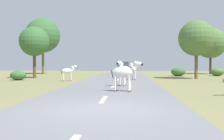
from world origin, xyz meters
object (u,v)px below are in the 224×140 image
(zebra_4, at_px, (124,73))
(car_0, at_px, (123,68))
(zebra_3, at_px, (132,69))
(tree_2, at_px, (211,43))
(tree_7, at_px, (196,38))
(zebra_1, at_px, (68,71))
(zebra_0, at_px, (124,71))
(tree_4, at_px, (43,36))
(tree_1, at_px, (34,42))
(bush_1, at_px, (18,75))
(bush_0, at_px, (217,72))
(bush_4, at_px, (178,72))

(zebra_4, distance_m, car_0, 23.02)
(zebra_3, bearing_deg, tree_2, 90.61)
(zebra_3, relative_size, tree_7, 0.27)
(zebra_1, distance_m, zebra_4, 9.63)
(zebra_0, relative_size, zebra_3, 1.06)
(tree_4, xyz_separation_m, tree_7, (19.18, -10.22, -1.59))
(zebra_0, xyz_separation_m, zebra_4, (0.08, -3.27, -0.04))
(zebra_0, height_order, tree_1, tree_1)
(tree_2, relative_size, bush_1, 4.72)
(tree_4, bearing_deg, tree_1, -75.05)
(zebra_3, height_order, tree_4, tree_4)
(tree_7, bearing_deg, bush_1, -169.28)
(tree_7, bearing_deg, bush_0, 56.10)
(car_0, bearing_deg, tree_4, 4.12)
(zebra_1, distance_m, tree_1, 6.80)
(tree_7, bearing_deg, zebra_0, -127.69)
(tree_1, distance_m, tree_7, 16.46)
(zebra_4, xyz_separation_m, bush_4, (6.17, 17.62, -0.49))
(zebra_1, height_order, bush_0, zebra_1)
(zebra_4, xyz_separation_m, car_0, (-0.64, 23.01, -0.16))
(tree_7, height_order, bush_0, tree_7)
(tree_1, bearing_deg, zebra_4, -52.07)
(bush_0, xyz_separation_m, bush_4, (-4.89, -0.88, 0.02))
(zebra_3, xyz_separation_m, tree_1, (-10.09, 2.95, 2.81))
(zebra_4, height_order, tree_4, tree_4)
(zebra_3, height_order, tree_2, tree_2)
(bush_4, bearing_deg, zebra_1, -139.97)
(zebra_4, height_order, tree_1, tree_1)
(bush_1, bearing_deg, zebra_0, -30.78)
(car_0, distance_m, tree_4, 12.61)
(car_0, relative_size, tree_1, 0.82)
(bush_0, bearing_deg, bush_1, -155.81)
(zebra_0, height_order, zebra_4, zebra_0)
(tree_1, bearing_deg, zebra_0, -43.53)
(zebra_3, xyz_separation_m, tree_2, (11.57, 14.92, 3.52))
(bush_0, bearing_deg, car_0, 158.88)
(tree_1, bearing_deg, tree_4, 104.95)
(tree_4, height_order, bush_0, tree_4)
(bush_4, bearing_deg, tree_2, 48.42)
(zebra_0, xyz_separation_m, car_0, (-0.56, 19.75, -0.20))
(zebra_1, bearing_deg, tree_4, -169.31)
(tree_1, bearing_deg, car_0, 50.16)
(car_0, bearing_deg, tree_7, 126.49)
(zebra_3, distance_m, tree_4, 18.92)
(zebra_4, height_order, tree_2, tree_2)
(zebra_0, bearing_deg, tree_1, -18.61)
(zebra_1, relative_size, bush_0, 0.87)
(bush_1, bearing_deg, tree_7, 10.72)
(tree_4, bearing_deg, tree_2, 4.18)
(tree_4, bearing_deg, bush_1, -79.69)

